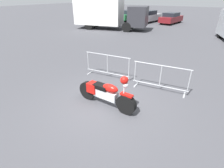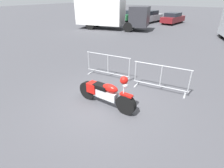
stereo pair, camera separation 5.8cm
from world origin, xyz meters
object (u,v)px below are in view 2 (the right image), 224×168
at_px(box_truck, 108,13).
at_px(parked_car_green, 130,15).
at_px(crowd_barrier_near, 108,66).
at_px(crowd_barrier_far, 161,78).
at_px(parked_car_maroon, 173,18).
at_px(motorcycle, 106,93).
at_px(parked_car_tan, 112,14).
at_px(parked_car_silver, 149,16).

xyz_separation_m(box_truck, parked_car_green, (-1.14, 7.56, -0.90)).
height_order(crowd_barrier_near, crowd_barrier_far, same).
relative_size(box_truck, parked_car_green, 1.78).
distance_m(parked_car_green, parked_car_maroon, 6.08).
relative_size(motorcycle, parked_car_tan, 0.51).
height_order(crowd_barrier_far, box_truck, box_truck).
height_order(crowd_barrier_near, parked_car_silver, parked_car_silver).
xyz_separation_m(parked_car_silver, parked_car_maroon, (3.04, 0.57, -0.08)).
bearing_deg(parked_car_maroon, parked_car_tan, 101.17).
bearing_deg(parked_car_tan, parked_car_green, -77.84).
xyz_separation_m(crowd_barrier_near, box_truck, (-6.92, 10.60, 1.08)).
bearing_deg(parked_car_tan, crowd_barrier_far, -134.08).
height_order(motorcycle, crowd_barrier_near, motorcycle).
relative_size(motorcycle, crowd_barrier_near, 1.05).
relative_size(crowd_barrier_far, parked_car_silver, 0.46).
bearing_deg(motorcycle, parked_car_green, 117.78).
relative_size(crowd_barrier_near, box_truck, 0.27).
bearing_deg(box_truck, parked_car_green, 85.73).
relative_size(crowd_barrier_far, parked_car_tan, 0.48).
xyz_separation_m(crowd_barrier_near, parked_car_silver, (-5.02, 17.78, 0.22)).
xyz_separation_m(box_truck, parked_car_tan, (-4.17, 7.39, -0.90)).
bearing_deg(parked_car_green, crowd_barrier_far, -141.01).
height_order(motorcycle, parked_car_silver, parked_car_silver).
xyz_separation_m(crowd_barrier_far, parked_car_tan, (-13.54, 17.99, 0.18)).
bearing_deg(parked_car_maroon, crowd_barrier_far, -157.48).
relative_size(crowd_barrier_near, parked_car_maroon, 0.51).
bearing_deg(parked_car_green, parked_car_maroon, -79.33).
bearing_deg(crowd_barrier_near, parked_car_maroon, 96.15).
xyz_separation_m(parked_car_green, parked_car_maroon, (6.08, 0.18, -0.04)).
bearing_deg(box_truck, parked_car_maroon, 44.64).
relative_size(parked_car_green, parked_car_maroon, 1.06).
height_order(motorcycle, crowd_barrier_far, motorcycle).
bearing_deg(motorcycle, parked_car_maroon, 102.02).
bearing_deg(crowd_barrier_far, motorcycle, -121.43).
xyz_separation_m(motorcycle, crowd_barrier_near, (-1.23, 2.01, 0.06)).
bearing_deg(parked_car_tan, crowd_barrier_near, -139.40).
bearing_deg(parked_car_green, box_truck, -162.51).
xyz_separation_m(motorcycle, box_truck, (-8.14, 12.61, 1.15)).
distance_m(crowd_barrier_far, parked_car_maroon, 18.87).
relative_size(motorcycle, parked_car_maroon, 0.54).
distance_m(box_truck, parked_car_tan, 8.53).
height_order(parked_car_tan, parked_car_green, parked_car_tan).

